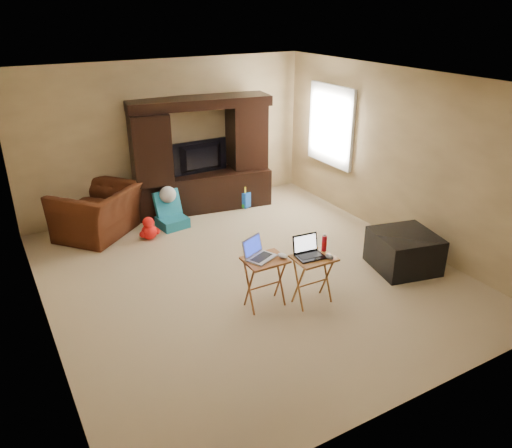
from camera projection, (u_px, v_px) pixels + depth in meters
floor at (249, 273)px, 6.64m from camera, size 5.50×5.50×0.00m
ceiling at (247, 80)px, 5.62m from camera, size 5.50×5.50×0.00m
wall_back at (168, 137)px, 8.31m from camera, size 5.00×0.00×5.00m
wall_front at (416, 286)px, 3.95m from camera, size 5.00×0.00×5.00m
wall_left at (30, 227)px, 5.00m from camera, size 0.00×5.50×5.50m
wall_right at (398, 156)px, 7.27m from camera, size 0.00×5.50×5.50m
window_pane at (332, 125)px, 8.42m from camera, size 0.00×1.20×1.20m
window_frame at (331, 125)px, 8.42m from camera, size 0.06×1.14×1.34m
entertainment_center at (201, 155)px, 8.37m from camera, size 2.40×0.94×1.91m
television at (202, 158)px, 8.35m from camera, size 0.97×0.15×0.56m
recliner at (98, 212)px, 7.61m from camera, size 1.54×1.53×0.76m
child_rocker at (172, 210)px, 7.90m from camera, size 0.49×0.54×0.57m
plush_toy at (149, 228)px, 7.54m from camera, size 0.33×0.27×0.36m
push_toy at (249, 193)px, 8.85m from camera, size 0.65×0.56×0.41m
ottoman at (404, 251)px, 6.69m from camera, size 0.93×0.93×0.50m
tray_table_left at (265, 283)px, 5.82m from camera, size 0.48×0.39×0.62m
tray_table_right at (313, 280)px, 5.89m from camera, size 0.47×0.38×0.61m
laptop_left at (262, 249)px, 5.66m from camera, size 0.41×0.38×0.24m
laptop_right at (311, 248)px, 5.71m from camera, size 0.34×0.30×0.24m
mouse_left at (282, 256)px, 5.72m from camera, size 0.12×0.15×0.05m
mouse_right at (329, 257)px, 5.72m from camera, size 0.09×0.13×0.05m
water_bottle at (324, 243)px, 5.88m from camera, size 0.06×0.06×0.19m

